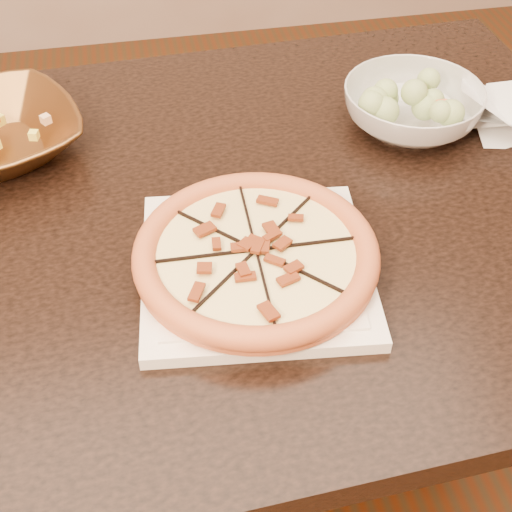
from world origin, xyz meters
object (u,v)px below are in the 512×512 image
object	(u,v)px
dining_table	(171,265)
plate	(256,267)
pizza	(256,254)
salad_bowl	(412,108)

from	to	relation	value
dining_table	plate	xyz separation A→B (m)	(0.10, -0.14, 0.11)
plate	pizza	size ratio (longest dim) A/B	1.02
pizza	plate	bearing A→B (deg)	-14.73
dining_table	salad_bowl	bearing A→B (deg)	19.37
dining_table	plate	world-z (taller)	plate
dining_table	salad_bowl	size ratio (longest dim) A/B	6.56
dining_table	plate	bearing A→B (deg)	-52.79
salad_bowl	pizza	bearing A→B (deg)	-137.65
dining_table	pizza	world-z (taller)	pizza
pizza	dining_table	bearing A→B (deg)	127.21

